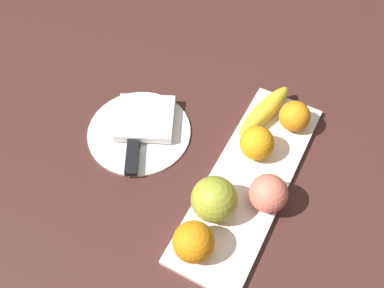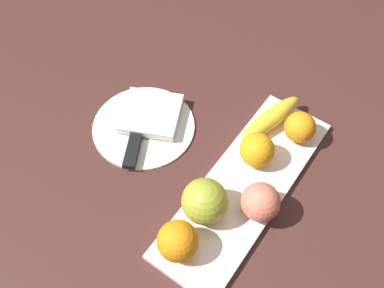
{
  "view_description": "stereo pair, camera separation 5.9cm",
  "coord_description": "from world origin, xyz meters",
  "px_view_note": "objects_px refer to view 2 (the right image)",
  "views": [
    {
      "loc": [
        -0.44,
        -0.08,
        0.71
      ],
      "look_at": [
        -0.04,
        0.14,
        0.04
      ],
      "focal_mm": 39.99,
      "sensor_mm": 36.0,
      "label": 1
    },
    {
      "loc": [
        -0.4,
        -0.13,
        0.71
      ],
      "look_at": [
        -0.04,
        0.14,
        0.04
      ],
      "focal_mm": 39.99,
      "sensor_mm": 36.0,
      "label": 2
    }
  ],
  "objects_px": {
    "fruit_tray": "(245,186)",
    "orange_near_apple": "(257,150)",
    "banana": "(271,119)",
    "orange_near_banana": "(178,241)",
    "dinner_plate": "(144,126)",
    "folded_napkin": "(151,113)",
    "peach": "(260,202)",
    "apple": "(205,201)",
    "knife": "(135,142)",
    "orange_center": "(300,127)"
  },
  "relations": [
    {
      "from": "fruit_tray",
      "to": "orange_near_apple",
      "type": "relative_size",
      "value": 6.6
    },
    {
      "from": "banana",
      "to": "orange_near_banana",
      "type": "bearing_deg",
      "value": 14.24
    },
    {
      "from": "dinner_plate",
      "to": "folded_napkin",
      "type": "distance_m",
      "value": 0.03
    },
    {
      "from": "peach",
      "to": "apple",
      "type": "bearing_deg",
      "value": 126.5
    },
    {
      "from": "orange_near_banana",
      "to": "knife",
      "type": "distance_m",
      "value": 0.24
    },
    {
      "from": "orange_near_banana",
      "to": "peach",
      "type": "xyz_separation_m",
      "value": [
        0.14,
        -0.07,
        -0.0
      ]
    },
    {
      "from": "fruit_tray",
      "to": "apple",
      "type": "distance_m",
      "value": 0.11
    },
    {
      "from": "orange_center",
      "to": "peach",
      "type": "xyz_separation_m",
      "value": [
        -0.19,
        -0.02,
        0.0
      ]
    },
    {
      "from": "fruit_tray",
      "to": "orange_near_apple",
      "type": "bearing_deg",
      "value": 13.9
    },
    {
      "from": "banana",
      "to": "peach",
      "type": "relative_size",
      "value": 2.33
    },
    {
      "from": "fruit_tray",
      "to": "knife",
      "type": "distance_m",
      "value": 0.23
    },
    {
      "from": "orange_near_banana",
      "to": "knife",
      "type": "xyz_separation_m",
      "value": [
        0.13,
        0.2,
        -0.03
      ]
    },
    {
      "from": "dinner_plate",
      "to": "knife",
      "type": "relative_size",
      "value": 1.25
    },
    {
      "from": "apple",
      "to": "orange_near_apple",
      "type": "bearing_deg",
      "value": -6.84
    },
    {
      "from": "dinner_plate",
      "to": "apple",
      "type": "bearing_deg",
      "value": -112.84
    },
    {
      "from": "apple",
      "to": "orange_center",
      "type": "height_order",
      "value": "apple"
    },
    {
      "from": "folded_napkin",
      "to": "apple",
      "type": "bearing_deg",
      "value": -118.58
    },
    {
      "from": "apple",
      "to": "orange_center",
      "type": "relative_size",
      "value": 1.32
    },
    {
      "from": "banana",
      "to": "orange_near_apple",
      "type": "distance_m",
      "value": 0.09
    },
    {
      "from": "orange_center",
      "to": "orange_near_banana",
      "type": "bearing_deg",
      "value": 170.4
    },
    {
      "from": "fruit_tray",
      "to": "folded_napkin",
      "type": "xyz_separation_m",
      "value": [
        0.03,
        0.25,
        0.01
      ]
    },
    {
      "from": "orange_near_banana",
      "to": "orange_center",
      "type": "xyz_separation_m",
      "value": [
        0.33,
        -0.06,
        -0.0
      ]
    },
    {
      "from": "apple",
      "to": "orange_near_apple",
      "type": "distance_m",
      "value": 0.15
    },
    {
      "from": "orange_center",
      "to": "knife",
      "type": "bearing_deg",
      "value": 128.1
    },
    {
      "from": "orange_near_apple",
      "to": "orange_near_banana",
      "type": "relative_size",
      "value": 0.95
    },
    {
      "from": "fruit_tray",
      "to": "peach",
      "type": "height_order",
      "value": "peach"
    },
    {
      "from": "peach",
      "to": "knife",
      "type": "xyz_separation_m",
      "value": [
        -0.01,
        0.27,
        -0.03
      ]
    },
    {
      "from": "orange_center",
      "to": "knife",
      "type": "xyz_separation_m",
      "value": [
        -0.2,
        0.26,
        -0.03
      ]
    },
    {
      "from": "peach",
      "to": "orange_center",
      "type": "bearing_deg",
      "value": 5.95
    },
    {
      "from": "fruit_tray",
      "to": "peach",
      "type": "xyz_separation_m",
      "value": [
        -0.03,
        -0.05,
        0.04
      ]
    },
    {
      "from": "apple",
      "to": "knife",
      "type": "bearing_deg",
      "value": 77.57
    },
    {
      "from": "apple",
      "to": "dinner_plate",
      "type": "relative_size",
      "value": 0.39
    },
    {
      "from": "orange_near_apple",
      "to": "folded_napkin",
      "type": "relative_size",
      "value": 0.57
    },
    {
      "from": "orange_near_banana",
      "to": "dinner_plate",
      "type": "distance_m",
      "value": 0.28
    },
    {
      "from": "apple",
      "to": "folded_napkin",
      "type": "xyz_separation_m",
      "value": [
        0.12,
        0.21,
        -0.04
      ]
    },
    {
      "from": "dinner_plate",
      "to": "folded_napkin",
      "type": "xyz_separation_m",
      "value": [
        0.03,
        0.0,
        0.01
      ]
    },
    {
      "from": "banana",
      "to": "peach",
      "type": "height_order",
      "value": "peach"
    },
    {
      "from": "fruit_tray",
      "to": "peach",
      "type": "bearing_deg",
      "value": -125.49
    },
    {
      "from": "orange_near_apple",
      "to": "dinner_plate",
      "type": "distance_m",
      "value": 0.24
    },
    {
      "from": "apple",
      "to": "banana",
      "type": "distance_m",
      "value": 0.24
    },
    {
      "from": "folded_napkin",
      "to": "knife",
      "type": "height_order",
      "value": "folded_napkin"
    },
    {
      "from": "orange_near_banana",
      "to": "folded_napkin",
      "type": "height_order",
      "value": "orange_near_banana"
    },
    {
      "from": "orange_near_banana",
      "to": "peach",
      "type": "bearing_deg",
      "value": -28.08
    },
    {
      "from": "apple",
      "to": "peach",
      "type": "height_order",
      "value": "apple"
    },
    {
      "from": "dinner_plate",
      "to": "banana",
      "type": "bearing_deg",
      "value": -55.07
    },
    {
      "from": "peach",
      "to": "folded_napkin",
      "type": "xyz_separation_m",
      "value": [
        0.06,
        0.29,
        -0.03
      ]
    },
    {
      "from": "banana",
      "to": "dinner_plate",
      "type": "relative_size",
      "value": 0.76
    },
    {
      "from": "orange_near_banana",
      "to": "apple",
      "type": "bearing_deg",
      "value": 2.19
    },
    {
      "from": "fruit_tray",
      "to": "banana",
      "type": "relative_size",
      "value": 2.7
    },
    {
      "from": "banana",
      "to": "orange_center",
      "type": "height_order",
      "value": "orange_center"
    }
  ]
}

